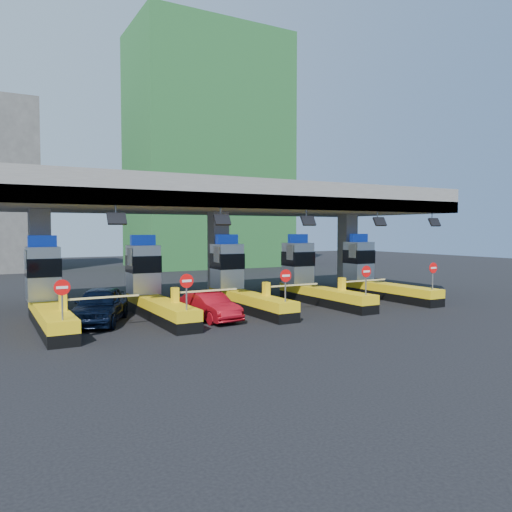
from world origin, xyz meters
TOP-DOWN VIEW (x-y plane):
  - ground at (0.00, 0.00)m, footprint 120.00×120.00m
  - toll_canopy at (0.00, 2.87)m, footprint 28.00×12.09m
  - toll_lane_far_left at (-10.00, 0.28)m, footprint 4.43×8.00m
  - toll_lane_left at (-5.00, 0.28)m, footprint 4.43×8.00m
  - toll_lane_center at (0.00, 0.28)m, footprint 4.43×8.00m
  - toll_lane_right at (5.00, 0.28)m, footprint 4.43×8.00m
  - toll_lane_far_right at (10.00, 0.28)m, footprint 4.43×8.00m
  - bg_building_scaffold at (12.00, 32.00)m, footprint 18.00×12.00m
  - van at (-7.77, -0.50)m, footprint 3.93×5.44m
  - red_car at (-2.89, -2.25)m, footprint 1.89×4.25m

SIDE VIEW (x-z plane):
  - ground at x=0.00m, z-range 0.00..0.00m
  - red_car at x=-2.89m, z-range 0.00..1.36m
  - van at x=-7.77m, z-range 0.00..1.72m
  - toll_lane_far_left at x=-10.00m, z-range -0.68..3.47m
  - toll_lane_left at x=-5.00m, z-range -0.68..3.47m
  - toll_lane_center at x=0.00m, z-range -0.68..3.47m
  - toll_lane_right at x=5.00m, z-range -0.68..3.47m
  - toll_lane_far_right at x=10.00m, z-range -0.68..3.47m
  - toll_canopy at x=0.00m, z-range 2.63..9.63m
  - bg_building_scaffold at x=12.00m, z-range 0.00..28.00m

